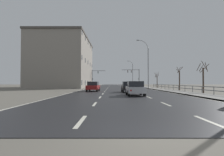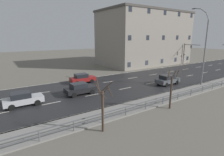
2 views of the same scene
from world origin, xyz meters
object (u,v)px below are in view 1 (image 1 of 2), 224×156
at_px(traffic_signal_right, 134,74).
at_px(traffic_signal_left, 94,76).
at_px(car_near_right, 92,86).
at_px(car_near_left, 136,85).
at_px(car_far_right, 134,88).
at_px(brick_building, 64,63).
at_px(street_lamp_midground, 147,65).
at_px(street_lamp_distant, 131,74).
at_px(car_far_left, 127,87).

height_order(traffic_signal_right, traffic_signal_left, traffic_signal_right).
xyz_separation_m(car_near_right, car_near_left, (8.50, 10.93, 0.00)).
height_order(car_far_right, brick_building, brick_building).
bearing_deg(brick_building, car_near_right, -65.61).
relative_size(street_lamp_midground, street_lamp_distant, 1.11).
relative_size(street_lamp_midground, brick_building, 0.48).
distance_m(street_lamp_distant, car_far_right, 58.96).
distance_m(car_near_left, car_far_right, 20.86).
bearing_deg(brick_building, car_near_left, -33.90).
bearing_deg(brick_building, car_far_right, -64.00).
bearing_deg(car_near_right, street_lamp_distant, 79.50).
height_order(street_lamp_distant, traffic_signal_left, street_lamp_distant).
xyz_separation_m(street_lamp_distant, traffic_signal_left, (-14.53, -16.44, -1.53)).
relative_size(traffic_signal_right, brick_building, 0.24).
relative_size(street_lamp_distant, traffic_signal_right, 1.80).
bearing_deg(car_near_right, car_near_left, 55.11).
distance_m(street_lamp_midground, car_near_right, 19.58).
height_order(car_near_right, car_far_right, same).
distance_m(street_lamp_midground, car_far_right, 25.87).
bearing_deg(car_far_right, car_near_right, 119.75).
height_order(street_lamp_distant, car_far_left, street_lamp_distant).
bearing_deg(car_near_right, traffic_signal_right, 74.61).
bearing_deg(brick_building, traffic_signal_left, 46.29).
xyz_separation_m(street_lamp_distant, brick_building, (-22.54, -24.82, 1.89)).
bearing_deg(car_far_right, car_far_left, 91.43).
xyz_separation_m(street_lamp_distant, traffic_signal_right, (-1.06, -16.76, -1.10)).
distance_m(traffic_signal_left, car_far_left, 36.17).
relative_size(car_near_left, brick_building, 0.17).
distance_m(street_lamp_distant, brick_building, 33.58).
bearing_deg(car_far_right, traffic_signal_right, 83.04).
height_order(street_lamp_distant, brick_building, brick_building).
bearing_deg(traffic_signal_right, car_far_right, -96.93).
distance_m(traffic_signal_left, car_far_right, 42.97).
height_order(car_near_left, brick_building, brick_building).
distance_m(street_lamp_distant, traffic_signal_right, 16.83).
bearing_deg(traffic_signal_right, street_lamp_distant, 86.37).
xyz_separation_m(street_lamp_midground, car_far_right, (-6.09, -24.65, -4.95)).
relative_size(traffic_signal_right, car_near_left, 1.44).
xyz_separation_m(street_lamp_midground, car_near_right, (-11.65, -14.93, -4.95)).
distance_m(traffic_signal_right, traffic_signal_left, 13.48).
height_order(street_lamp_distant, car_far_right, street_lamp_distant).
bearing_deg(traffic_signal_left, brick_building, -133.71).
height_order(car_far_left, brick_building, brick_building).
bearing_deg(traffic_signal_right, street_lamp_midground, -86.57).
xyz_separation_m(street_lamp_midground, car_near_left, (-3.15, -4.00, -4.95)).
xyz_separation_m(street_lamp_distant, car_far_right, (-6.13, -58.47, -4.43)).
height_order(car_near_right, brick_building, brick_building).
bearing_deg(car_far_left, car_near_left, 76.21).
distance_m(street_lamp_midground, car_near_left, 7.10).
xyz_separation_m(traffic_signal_right, car_far_left, (-5.25, -34.78, -3.33)).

